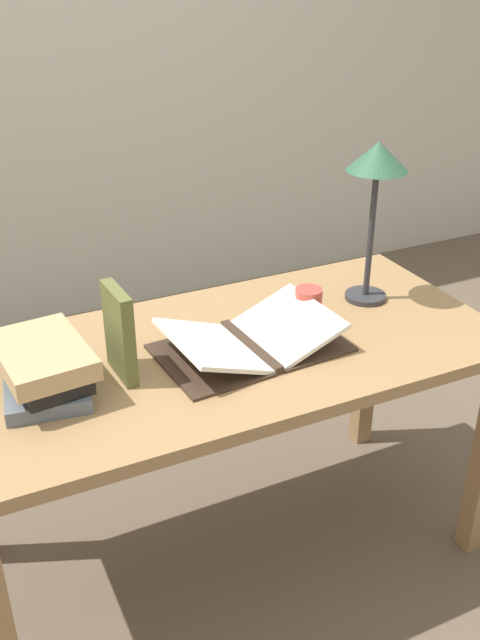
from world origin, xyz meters
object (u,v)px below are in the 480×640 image
at_px(reading_lamp, 376,173).
at_px(coffee_mug, 308,305).
at_px(open_book, 251,341).
at_px(book_stack_tall, 44,368).
at_px(book_standing_upright, 119,333).

xyz_separation_m(reading_lamp, coffee_mug, (-0.23, -0.05, -0.34)).
height_order(reading_lamp, coffee_mug, reading_lamp).
xyz_separation_m(open_book, book_stack_tall, (-0.52, 0.04, 0.04)).
bearing_deg(reading_lamp, book_standing_upright, -172.93).
distance_m(open_book, coffee_mug, 0.23).
height_order(open_book, book_standing_upright, book_standing_upright).
height_order(book_standing_upright, coffee_mug, book_standing_upright).
height_order(book_stack_tall, book_standing_upright, book_standing_upright).
bearing_deg(book_stack_tall, reading_lamp, 4.97).
relative_size(open_book, coffee_mug, 5.12).
bearing_deg(coffee_mug, reading_lamp, 11.93).
xyz_separation_m(open_book, reading_lamp, (0.45, 0.12, 0.36)).
bearing_deg(coffee_mug, open_book, -160.87).
distance_m(book_standing_upright, reading_lamp, 0.83).
relative_size(open_book, reading_lamp, 1.06).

